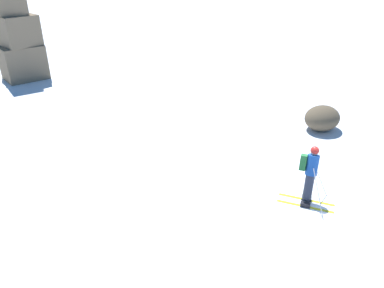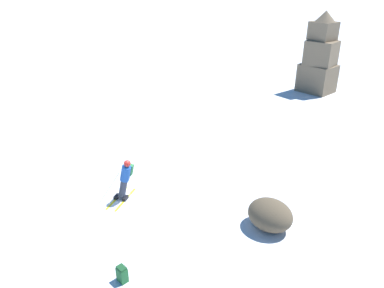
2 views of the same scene
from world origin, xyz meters
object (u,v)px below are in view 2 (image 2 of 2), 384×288
(skier, at_px, (125,178))
(exposed_boulder_1, at_px, (270,215))
(rock_pillar, at_px, (320,59))
(spare_backpack, at_px, (122,274))

(skier, height_order, exposed_boulder_1, skier)
(rock_pillar, relative_size, spare_backpack, 10.96)
(skier, bearing_deg, rock_pillar, 68.93)
(skier, distance_m, exposed_boulder_1, 5.36)
(skier, height_order, spare_backpack, skier)
(spare_backpack, bearing_deg, rock_pillar, -74.96)
(skier, bearing_deg, exposed_boulder_1, -0.19)
(spare_backpack, bearing_deg, exposed_boulder_1, -106.14)
(rock_pillar, bearing_deg, spare_backpack, -73.33)
(skier, relative_size, exposed_boulder_1, 1.11)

